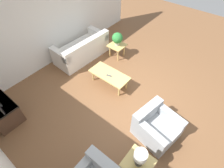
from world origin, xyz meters
The scene contains 11 objects.
ground_plane centered at (0.00, 0.00, 0.00)m, with size 14.00×14.00×0.00m, color brown.
wall_right centered at (3.06, 0.00, 1.35)m, with size 0.12×7.20×2.70m.
sofa centered at (2.35, -0.54, 0.31)m, with size 0.96×1.93×0.80m.
armchair centered at (-1.08, 0.46, 0.29)m, with size 1.01×0.97×0.73m.
coffee_table centered at (0.79, -0.12, 0.37)m, with size 1.18×0.54×0.42m.
side_table_plant centered at (1.46, -1.36, 0.40)m, with size 0.53×0.53×0.47m.
side_table_lamp centered at (-1.23, 1.45, 0.40)m, with size 0.53×0.53×0.47m.
tv_stand_chest centered at (2.04, 2.49, 0.30)m, with size 0.85×0.63×0.57m.
potted_plant centered at (1.46, -1.36, 0.72)m, with size 0.36×0.36×0.45m.
table_lamp centered at (-1.23, 1.45, 0.73)m, with size 0.24×0.24×0.44m.
remote_control centered at (0.74, -0.06, 0.43)m, with size 0.16×0.08×0.02m.
Camera 1 is at (-1.59, 2.69, 3.88)m, focal length 28.00 mm.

